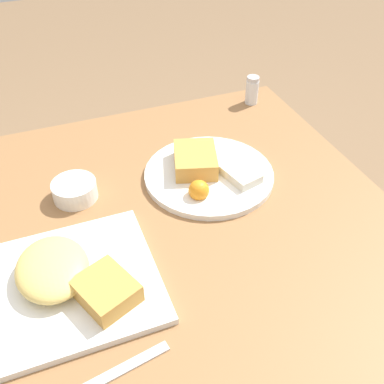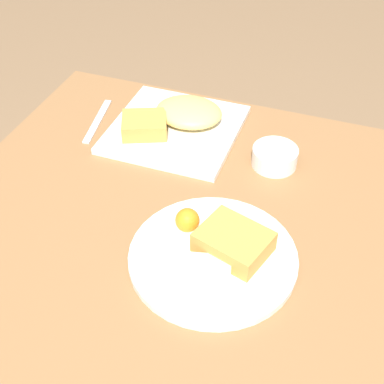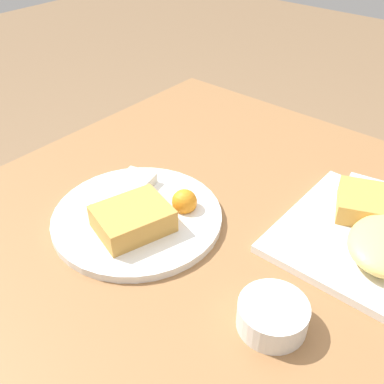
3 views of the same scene
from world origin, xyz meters
TOP-DOWN VIEW (x-y plane):
  - ground_plane at (0.00, 0.00)m, footprint 8.00×8.00m
  - dining_table at (0.00, 0.00)m, footprint 0.89×0.83m
  - plate_square_near at (0.10, -0.26)m, footprint 0.27×0.27m
  - plate_oval_far at (-0.10, 0.08)m, footprint 0.29×0.29m
  - sauce_ramekin at (-0.14, -0.21)m, footprint 0.09×0.09m
  - salt_shaker at (-0.37, 0.33)m, footprint 0.04×0.04m
  - butter_knife at (0.28, -0.23)m, footprint 0.05×0.17m

SIDE VIEW (x-z plane):
  - ground_plane at x=0.00m, z-range 0.00..0.00m
  - dining_table at x=0.00m, z-range 0.26..0.97m
  - butter_knife at x=0.28m, z-range 0.70..0.71m
  - plate_oval_far at x=-0.10m, z-range 0.69..0.74m
  - sauce_ramekin at x=-0.14m, z-range 0.70..0.74m
  - plate_square_near at x=0.10m, z-range 0.69..0.75m
  - salt_shaker at x=-0.37m, z-range 0.70..0.78m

